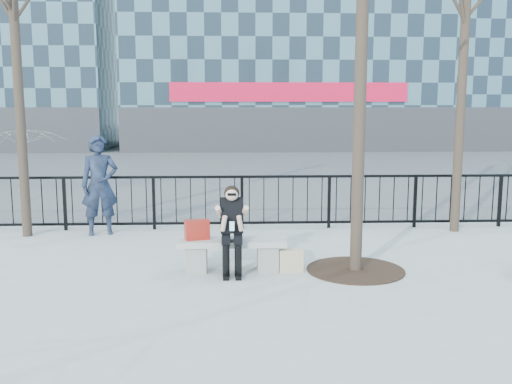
{
  "coord_description": "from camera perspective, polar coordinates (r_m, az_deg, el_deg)",
  "views": [
    {
      "loc": [
        0.03,
        -8.54,
        2.53
      ],
      "look_at": [
        0.4,
        0.8,
        1.1
      ],
      "focal_mm": 40.0,
      "sensor_mm": 36.0,
      "label": 1
    }
  ],
  "objects": [
    {
      "name": "ground",
      "position": [
        8.9,
        -2.39,
        -7.82
      ],
      "size": [
        120.0,
        120.0,
        0.0
      ],
      "primitive_type": "plane",
      "color": "#979691",
      "rests_on": "ground"
    },
    {
      "name": "standing_man",
      "position": [
        11.54,
        -15.37,
        0.67
      ],
      "size": [
        0.82,
        0.65,
        1.96
      ],
      "primitive_type": "imported",
      "rotation": [
        0.0,
        0.0,
        0.29
      ],
      "color": "black",
      "rests_on": "ground"
    },
    {
      "name": "seated_woman",
      "position": [
        8.58,
        -2.42,
        -3.83
      ],
      "size": [
        0.5,
        0.64,
        1.34
      ],
      "color": "black",
      "rests_on": "ground"
    },
    {
      "name": "tree_grate",
      "position": [
        9.0,
        9.91,
        -7.68
      ],
      "size": [
        1.5,
        1.5,
        0.02
      ],
      "primitive_type": "cylinder",
      "color": "black",
      "rests_on": "ground"
    },
    {
      "name": "railing",
      "position": [
        11.7,
        -2.39,
        -1.03
      ],
      "size": [
        14.0,
        0.06,
        1.1
      ],
      "color": "black",
      "rests_on": "ground"
    },
    {
      "name": "handbag",
      "position": [
        8.78,
        -5.92,
        -3.77
      ],
      "size": [
        0.4,
        0.26,
        0.3
      ],
      "primitive_type": "cube",
      "rotation": [
        0.0,
        0.0,
        0.27
      ],
      "color": "maroon",
      "rests_on": "bench_main"
    },
    {
      "name": "vendor_umbrella",
      "position": [
        16.36,
        -22.1,
        2.67
      ],
      "size": [
        2.32,
        2.36,
        1.99
      ],
      "primitive_type": "imported",
      "rotation": [
        0.0,
        0.0,
        -0.07
      ],
      "color": "yellow",
      "rests_on": "ground"
    },
    {
      "name": "bench_main",
      "position": [
        8.82,
        -2.4,
        -5.94
      ],
      "size": [
        1.65,
        0.46,
        0.49
      ],
      "color": "slate",
      "rests_on": "ground"
    },
    {
      "name": "street_surface",
      "position": [
        23.67,
        -2.35,
        2.57
      ],
      "size": [
        60.0,
        23.0,
        0.01
      ],
      "primitive_type": "cube",
      "color": "#474747",
      "rests_on": "ground"
    },
    {
      "name": "shopping_bag",
      "position": [
        8.79,
        3.5,
        -6.86
      ],
      "size": [
        0.38,
        0.17,
        0.35
      ],
      "primitive_type": "cube",
      "rotation": [
        0.0,
        0.0,
        0.1
      ],
      "color": "beige",
      "rests_on": "ground"
    }
  ]
}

